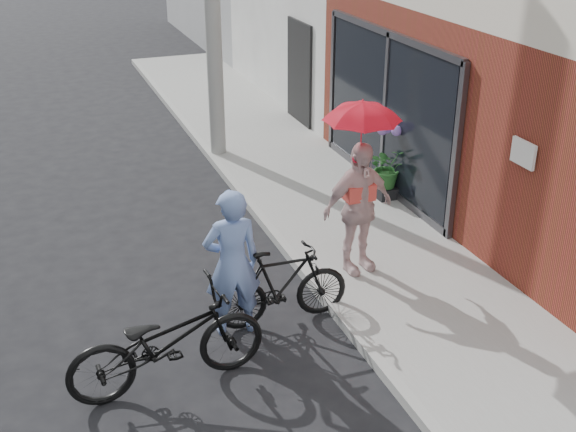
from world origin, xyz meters
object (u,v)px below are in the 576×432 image
officer (232,263)px  bike_right (282,286)px  bike_left (167,342)px  kimono_woman (358,208)px  planter (386,192)px

officer → bike_right: officer is taller
officer → bike_left: (-0.90, -0.70, -0.34)m
bike_left → kimono_woman: size_ratio=1.18×
officer → planter: bearing=-140.1°
bike_left → planter: size_ratio=5.95×
officer → bike_right: bearing=-179.0°
officer → kimono_woman: 1.92m
kimono_woman → planter: (1.45, 1.90, -0.77)m
officer → bike_left: officer is taller
officer → planter: (3.27, 2.52, -0.66)m
bike_right → kimono_woman: 1.48m
bike_left → bike_right: 1.63m
bike_left → planter: (4.17, 3.22, -0.32)m
bike_left → planter: 5.28m
kimono_woman → officer: bearing=-171.3°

